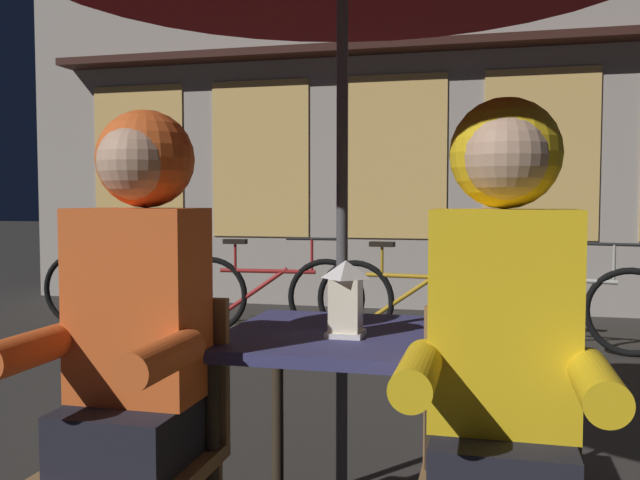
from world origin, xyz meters
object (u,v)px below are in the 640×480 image
cafe_table (342,364)px  bicycle_third (416,301)px  person_right_hooded (503,330)px  bicycle_fourth (557,305)px  chair_right (501,469)px  person_left_hooded (134,314)px  bicycle_second (267,294)px  lantern (346,297)px  bicycle_nearest (124,290)px  chair_left (146,437)px

cafe_table → bicycle_third: 3.40m
person_right_hooded → bicycle_fourth: bearing=83.0°
chair_right → person_left_hooded: person_left_hooded is taller
person_left_hooded → cafe_table: bearing=41.6°
chair_right → bicycle_fourth: chair_right is taller
person_right_hooded → bicycle_second: size_ratio=0.83×
lantern → person_right_hooded: 0.58m
lantern → person_left_hooded: size_ratio=0.17×
person_right_hooded → bicycle_nearest: size_ratio=0.83×
bicycle_nearest → bicycle_second: bearing=2.4°
chair_right → person_right_hooded: person_right_hooded is taller
cafe_table → lantern: size_ratio=3.20×
cafe_table → bicycle_third: size_ratio=0.44×
bicycle_second → bicycle_third: bearing=-4.4°
lantern → bicycle_nearest: (-2.75, 3.49, -0.51)m
chair_left → bicycle_third: (0.36, 3.75, -0.14)m
bicycle_nearest → bicycle_fourth: bearing=-0.1°
person_left_hooded → bicycle_second: bearing=103.3°
bicycle_second → bicycle_fourth: 2.35m
lantern → bicycle_nearest: 4.48m
person_left_hooded → bicycle_fourth: person_left_hooded is taller
cafe_table → chair_right: size_ratio=0.85×
person_left_hooded → person_right_hooded: same height
person_right_hooded → chair_left: bearing=176.6°
person_left_hooded → bicycle_nearest: 4.48m
person_left_hooded → bicycle_third: person_left_hooded is taller
person_left_hooded → bicycle_nearest: (-2.25, 3.85, -0.50)m
person_right_hooded → bicycle_fourth: (0.47, 3.84, -0.50)m
chair_right → bicycle_third: size_ratio=0.52×
bicycle_fourth → bicycle_third: bearing=-178.0°
bicycle_second → bicycle_third: (1.28, -0.10, 0.00)m
person_left_hooded → bicycle_third: (0.36, 3.81, -0.50)m
bicycle_second → bicycle_third: size_ratio=1.00×
bicycle_fourth → person_left_hooded: bearing=-110.4°
lantern → bicycle_fourth: 3.64m
cafe_table → chair_right: 0.62m
chair_left → person_right_hooded: (0.96, -0.06, 0.36)m
lantern → bicycle_second: 3.86m
person_right_hooded → bicycle_nearest: (-3.21, 3.85, -0.50)m
person_left_hooded → bicycle_second: 4.04m
cafe_table → bicycle_second: (-1.40, 3.48, -0.29)m
lantern → person_left_hooded: (-0.51, -0.36, -0.01)m
cafe_table → bicycle_fourth: 3.56m
person_left_hooded → bicycle_nearest: size_ratio=0.83×
lantern → person_right_hooded: bearing=-38.3°
person_right_hooded → bicycle_nearest: bearing=129.8°
cafe_table → person_right_hooded: bearing=-41.6°
bicycle_third → bicycle_second: bearing=175.6°
lantern → chair_left: 0.70m
person_right_hooded → bicycle_second: (-1.88, 3.91, -0.50)m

